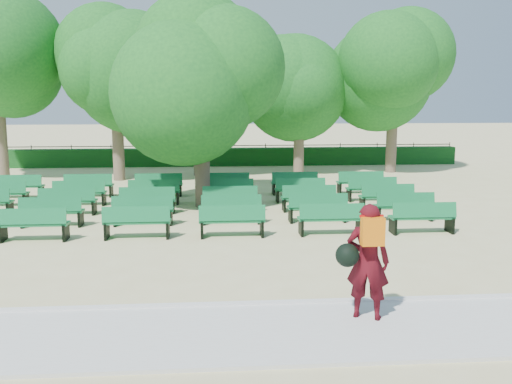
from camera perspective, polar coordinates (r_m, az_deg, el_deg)
ground at (r=15.81m, az=-4.88°, el=-3.40°), size 120.00×120.00×0.00m
paving at (r=8.74m, az=-5.09°, el=-14.07°), size 30.00×2.20×0.06m
curb at (r=9.79m, az=-5.04°, el=-11.28°), size 30.00×0.12×0.10m
hedge at (r=29.57m, az=-4.78°, el=3.51°), size 26.00×0.70×0.90m
fence at (r=30.02m, az=-4.76°, el=2.73°), size 26.00×0.10×1.02m
tree_line at (r=25.65m, az=-4.79°, el=1.58°), size 21.80×6.80×7.04m
bench_array at (r=17.62m, az=-6.62°, el=-1.80°), size 1.68×0.54×1.05m
tree_among at (r=18.29m, az=-5.53°, el=11.08°), size 4.43×4.43×6.05m
person at (r=9.11m, az=10.98°, el=-6.65°), size 0.92×0.67×1.84m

